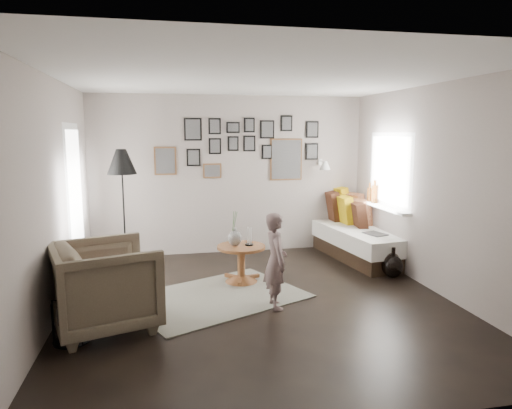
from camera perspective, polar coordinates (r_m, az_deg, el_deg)
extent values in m
plane|color=black|center=(5.55, 0.53, -12.11)|extent=(4.80, 4.80, 0.00)
plane|color=gray|center=(7.57, -3.24, 3.68)|extent=(4.50, 0.00, 4.50)
plane|color=gray|center=(2.96, 10.31, -4.78)|extent=(4.50, 0.00, 4.50)
plane|color=gray|center=(5.24, -24.26, 0.55)|extent=(0.00, 4.80, 4.80)
plane|color=gray|center=(6.10, 21.71, 1.78)|extent=(0.00, 4.80, 4.80)
plane|color=white|center=(5.21, 0.58, 15.62)|extent=(4.80, 4.80, 0.00)
plane|color=white|center=(6.44, -21.67, -0.12)|extent=(0.00, 2.14, 2.14)
plane|color=white|center=(6.44, -21.67, -0.12)|extent=(0.00, 1.88, 1.88)
plane|color=white|center=(6.44, -21.67, -0.12)|extent=(0.00, 1.93, 1.93)
plane|color=white|center=(7.11, 16.40, 4.20)|extent=(0.00, 1.30, 1.30)
plane|color=white|center=(7.11, 16.40, 4.20)|extent=(0.00, 1.14, 1.14)
cube|color=white|center=(7.15, 15.78, -0.36)|extent=(0.15, 1.32, 0.04)
cylinder|color=#8C4C14|center=(7.43, 14.60, 1.28)|extent=(0.10, 0.10, 0.28)
cylinder|color=#8C4C14|center=(7.59, 14.03, 1.23)|extent=(0.08, 0.08, 0.22)
cube|color=brown|center=(7.46, -11.28, 5.37)|extent=(0.35, 0.03, 0.45)
cube|color=black|center=(7.45, -11.27, 5.36)|extent=(0.30, 0.01, 0.40)
cube|color=black|center=(7.47, -7.89, 9.30)|extent=(0.28, 0.03, 0.36)
cube|color=black|center=(7.45, -7.88, 9.30)|extent=(0.23, 0.01, 0.31)
cube|color=black|center=(7.48, -7.82, 5.85)|extent=(0.22, 0.03, 0.28)
cube|color=black|center=(7.46, -7.81, 5.84)|extent=(0.17, 0.01, 0.23)
cube|color=black|center=(7.50, -5.19, 9.72)|extent=(0.20, 0.03, 0.26)
cube|color=black|center=(7.48, -5.18, 9.73)|extent=(0.15, 0.01, 0.21)
cube|color=black|center=(7.50, -5.16, 7.28)|extent=(0.20, 0.03, 0.26)
cube|color=black|center=(7.48, -5.14, 7.27)|extent=(0.15, 0.01, 0.21)
cube|color=black|center=(7.54, -2.89, 9.59)|extent=(0.22, 0.03, 0.18)
cube|color=black|center=(7.52, -2.87, 9.59)|extent=(0.17, 0.01, 0.13)
cube|color=black|center=(7.54, -2.88, 7.62)|extent=(0.18, 0.03, 0.24)
cube|color=black|center=(7.52, -2.85, 7.61)|extent=(0.13, 0.01, 0.19)
cube|color=black|center=(7.58, -0.85, 9.90)|extent=(0.18, 0.03, 0.24)
cube|color=black|center=(7.56, -0.82, 9.90)|extent=(0.13, 0.01, 0.19)
cube|color=black|center=(7.58, -0.84, 7.63)|extent=(0.20, 0.03, 0.26)
cube|color=black|center=(7.56, -0.81, 7.63)|extent=(0.15, 0.01, 0.21)
cube|color=black|center=(7.64, 1.40, 9.37)|extent=(0.24, 0.03, 0.30)
cube|color=black|center=(7.62, 1.43, 9.37)|extent=(0.19, 0.01, 0.25)
cube|color=black|center=(7.65, 1.39, 6.59)|extent=(0.18, 0.03, 0.24)
cube|color=black|center=(7.63, 1.42, 6.59)|extent=(0.13, 0.01, 0.19)
cube|color=brown|center=(7.73, 3.78, 5.64)|extent=(0.55, 0.03, 0.70)
cube|color=black|center=(7.72, 3.81, 5.63)|extent=(0.50, 0.01, 0.65)
cube|color=black|center=(7.72, 3.82, 10.09)|extent=(0.20, 0.03, 0.26)
cube|color=black|center=(7.71, 3.86, 10.09)|extent=(0.15, 0.01, 0.21)
cube|color=black|center=(7.85, 7.03, 9.29)|extent=(0.22, 0.03, 0.28)
cube|color=black|center=(7.83, 7.07, 9.29)|extent=(0.17, 0.01, 0.23)
cube|color=black|center=(7.86, 6.98, 6.59)|extent=(0.22, 0.03, 0.28)
cube|color=black|center=(7.84, 7.02, 6.59)|extent=(0.17, 0.01, 0.23)
cube|color=brown|center=(7.52, -5.50, 4.22)|extent=(0.30, 0.03, 0.24)
cube|color=black|center=(7.50, -5.48, 4.21)|extent=(0.25, 0.01, 0.19)
cube|color=white|center=(7.90, 8.02, 5.28)|extent=(0.06, 0.04, 0.10)
cylinder|color=white|center=(7.79, 8.32, 5.37)|extent=(0.02, 0.24, 0.02)
cone|color=white|center=(7.67, 8.64, 4.86)|extent=(0.18, 0.18, 0.14)
cube|color=beige|center=(5.72, -4.92, -11.42)|extent=(2.42, 2.12, 0.01)
cone|color=brown|center=(6.23, -1.85, -9.27)|extent=(0.48, 0.48, 0.09)
cylinder|color=brown|center=(6.17, -1.86, -7.42)|extent=(0.10, 0.10, 0.37)
cylinder|color=brown|center=(6.11, -1.87, -5.33)|extent=(0.64, 0.64, 0.04)
ellipsoid|color=black|center=(6.09, -2.65, -4.22)|extent=(0.18, 0.18, 0.20)
cylinder|color=black|center=(6.06, -2.66, -3.12)|extent=(0.06, 0.06, 0.04)
cylinder|color=black|center=(6.12, -0.86, -5.03)|extent=(0.11, 0.11, 0.02)
cube|color=black|center=(7.64, 12.75, -5.48)|extent=(1.13, 2.16, 0.24)
cube|color=white|center=(7.58, 12.81, -3.72)|extent=(1.20, 2.23, 0.26)
cube|color=#C1970B|center=(8.28, 10.65, 0.25)|extent=(0.40, 0.65, 0.60)
cube|color=#361B11|center=(8.13, 9.94, -0.12)|extent=(0.25, 0.55, 0.54)
cube|color=maroon|center=(8.08, 12.25, -0.33)|extent=(0.44, 0.57, 0.52)
cube|color=#C1970B|center=(7.86, 11.24, -0.63)|extent=(0.26, 0.51, 0.50)
cube|color=maroon|center=(7.76, 12.97, -0.98)|extent=(0.36, 0.51, 0.45)
cube|color=#361B11|center=(7.57, 12.73, -1.30)|extent=(0.27, 0.46, 0.43)
cube|color=black|center=(7.07, 14.68, -3.57)|extent=(0.33, 0.38, 0.02)
imported|color=brown|center=(4.96, -18.25, -9.62)|extent=(1.24, 1.22, 0.91)
cube|color=white|center=(5.00, -17.86, -9.14)|extent=(0.51, 0.52, 0.19)
cylinder|color=black|center=(7.01, -15.88, -7.79)|extent=(0.28, 0.28, 0.03)
cylinder|color=black|center=(6.84, -16.16, -1.59)|extent=(0.02, 0.02, 1.57)
cone|color=black|center=(6.74, -16.46, 5.17)|extent=(0.41, 0.41, 0.35)
cube|color=black|center=(4.87, -22.13, -13.55)|extent=(0.24, 0.13, 0.32)
cube|color=white|center=(4.84, -21.80, -13.64)|extent=(0.24, 0.15, 0.31)
ellipsoid|color=black|center=(6.76, 16.25, -6.99)|extent=(0.31, 0.31, 0.36)
cylinder|color=black|center=(6.70, 16.34, -5.04)|extent=(0.05, 0.05, 0.11)
ellipsoid|color=black|center=(6.66, 16.73, -7.43)|extent=(0.28, 0.28, 0.32)
cylinder|color=black|center=(6.61, 16.81, -5.64)|extent=(0.05, 0.05, 0.11)
imported|color=#6E5857|center=(5.24, 2.47, -7.02)|extent=(0.28, 0.41, 1.11)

